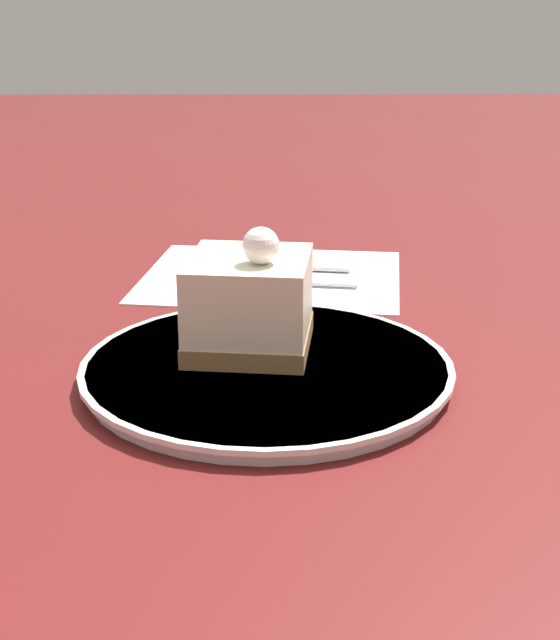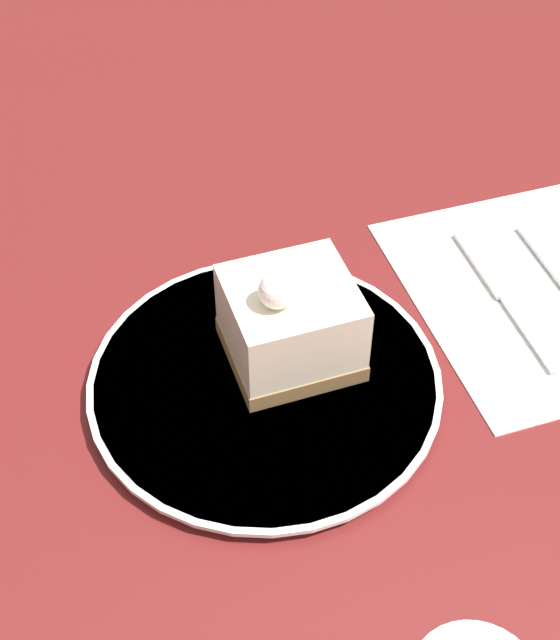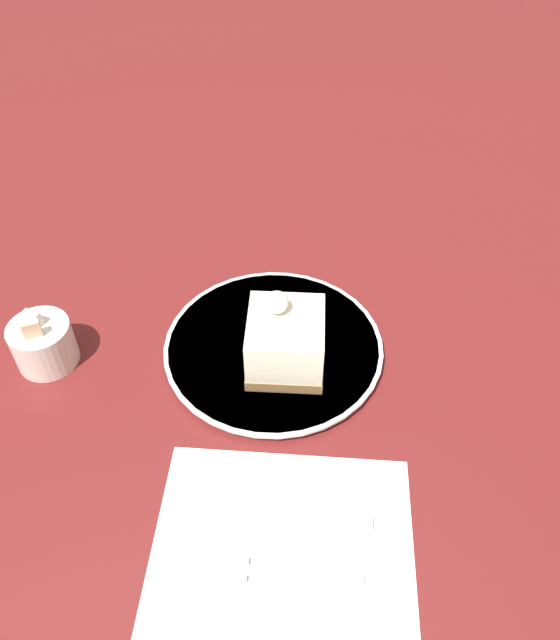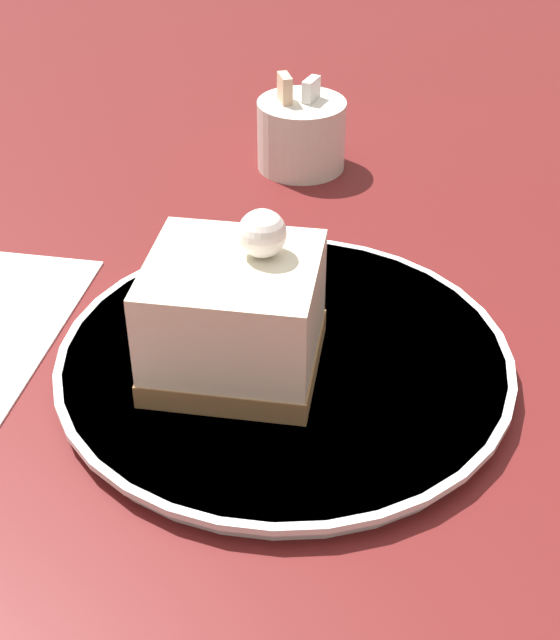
# 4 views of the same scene
# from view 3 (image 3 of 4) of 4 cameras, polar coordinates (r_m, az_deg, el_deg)

# --- Properties ---
(ground_plane) EXTENTS (4.00, 4.00, 0.00)m
(ground_plane) POSITION_cam_3_polar(r_m,az_deg,el_deg) (0.76, -3.22, -3.69)
(ground_plane) COLOR #5B1919
(plate) EXTENTS (0.27, 0.27, 0.01)m
(plate) POSITION_cam_3_polar(r_m,az_deg,el_deg) (0.77, -0.60, -2.54)
(plate) COLOR silver
(plate) RESTS_ON ground_plane
(cake_slice) EXTENTS (0.10, 0.10, 0.10)m
(cake_slice) POSITION_cam_3_polar(r_m,az_deg,el_deg) (0.72, 0.49, -1.89)
(cake_slice) COLOR olive
(cake_slice) RESTS_ON plate
(napkin) EXTENTS (0.23, 0.27, 0.00)m
(napkin) POSITION_cam_3_polar(r_m,az_deg,el_deg) (0.63, 0.27, -19.92)
(napkin) COLOR white
(napkin) RESTS_ON ground_plane
(fork) EXTENTS (0.04, 0.15, 0.00)m
(fork) POSITION_cam_3_polar(r_m,az_deg,el_deg) (0.62, -1.34, -22.05)
(fork) COLOR silver
(fork) RESTS_ON napkin
(knife) EXTENTS (0.04, 0.17, 0.00)m
(knife) POSITION_cam_3_polar(r_m,az_deg,el_deg) (0.64, 1.98, -17.61)
(knife) COLOR silver
(knife) RESTS_ON napkin
(sugar_bowl) EXTENTS (0.07, 0.07, 0.08)m
(sugar_bowl) POSITION_cam_3_polar(r_m,az_deg,el_deg) (0.79, -20.82, -2.02)
(sugar_bowl) COLOR silver
(sugar_bowl) RESTS_ON ground_plane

